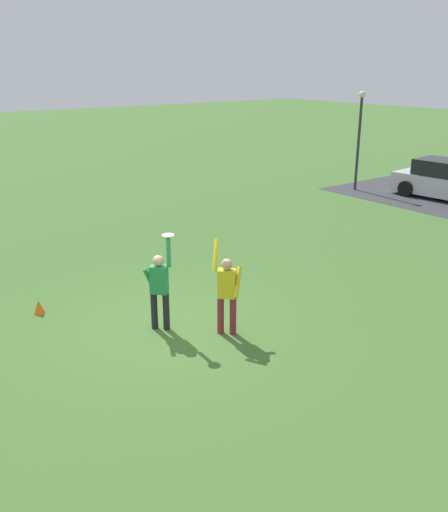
{
  "coord_description": "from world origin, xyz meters",
  "views": [
    {
      "loc": [
        9.24,
        -5.48,
        5.34
      ],
      "look_at": [
        0.4,
        1.2,
        1.51
      ],
      "focal_mm": 39.0,
      "sensor_mm": 36.0,
      "label": 1
    }
  ],
  "objects_px": {
    "parked_car_silver": "(445,181)",
    "lamppost_by_lot": "(359,131)",
    "frisbee_disc": "(168,235)",
    "field_cone_orange": "(39,307)",
    "person_catcher": "(159,286)",
    "person_defender": "(227,290)"
  },
  "relations": [
    {
      "from": "frisbee_disc",
      "to": "parked_car_silver",
      "type": "xyz_separation_m",
      "value": [
        -3.54,
        15.65,
        -1.37
      ]
    },
    {
      "from": "field_cone_orange",
      "to": "lamppost_by_lot",
      "type": "bearing_deg",
      "value": 105.42
    },
    {
      "from": "person_catcher",
      "to": "frisbee_disc",
      "type": "xyz_separation_m",
      "value": [
        0.16,
        0.16,
        1.11
      ]
    },
    {
      "from": "field_cone_orange",
      "to": "person_defender",
      "type": "bearing_deg",
      "value": 40.01
    },
    {
      "from": "lamppost_by_lot",
      "to": "person_defender",
      "type": "bearing_deg",
      "value": -59.56
    },
    {
      "from": "person_defender",
      "to": "lamppost_by_lot",
      "type": "relative_size",
      "value": 0.48
    },
    {
      "from": "person_catcher",
      "to": "lamppost_by_lot",
      "type": "distance_m",
      "value": 15.71
    },
    {
      "from": "person_catcher",
      "to": "parked_car_silver",
      "type": "xyz_separation_m",
      "value": [
        -3.38,
        15.81,
        -0.25
      ]
    },
    {
      "from": "person_catcher",
      "to": "frisbee_disc",
      "type": "relative_size",
      "value": 8.62
    },
    {
      "from": "person_defender",
      "to": "lamppost_by_lot",
      "type": "bearing_deg",
      "value": -103.72
    },
    {
      "from": "person_catcher",
      "to": "parked_car_silver",
      "type": "relative_size",
      "value": 0.49
    },
    {
      "from": "parked_car_silver",
      "to": "frisbee_disc",
      "type": "bearing_deg",
      "value": -81.6
    },
    {
      "from": "person_defender",
      "to": "frisbee_disc",
      "type": "distance_m",
      "value": 1.63
    },
    {
      "from": "parked_car_silver",
      "to": "lamppost_by_lot",
      "type": "bearing_deg",
      "value": -157.33
    },
    {
      "from": "person_catcher",
      "to": "field_cone_orange",
      "type": "distance_m",
      "value": 3.04
    },
    {
      "from": "person_catcher",
      "to": "person_defender",
      "type": "distance_m",
      "value": 1.42
    },
    {
      "from": "frisbee_disc",
      "to": "field_cone_orange",
      "type": "distance_m",
      "value": 3.69
    },
    {
      "from": "person_catcher",
      "to": "parked_car_silver",
      "type": "bearing_deg",
      "value": 57.9
    },
    {
      "from": "person_defender",
      "to": "field_cone_orange",
      "type": "bearing_deg",
      "value": -4.15
    },
    {
      "from": "parked_car_silver",
      "to": "field_cone_orange",
      "type": "bearing_deg",
      "value": -90.85
    },
    {
      "from": "lamppost_by_lot",
      "to": "field_cone_orange",
      "type": "relative_size",
      "value": 13.31
    },
    {
      "from": "person_catcher",
      "to": "person_defender",
      "type": "xyz_separation_m",
      "value": [
        1.02,
        0.99,
        -0.0
      ]
    }
  ]
}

